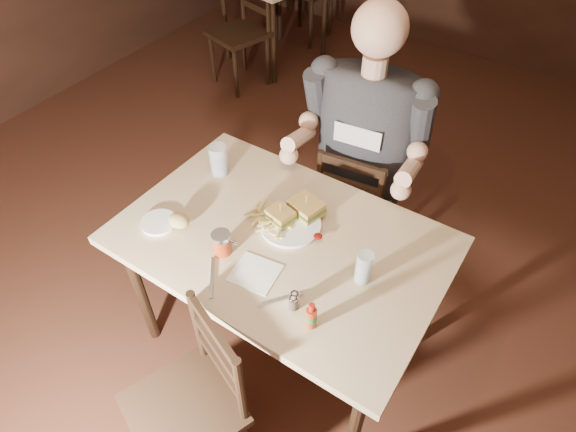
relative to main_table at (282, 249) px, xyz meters
The scene contains 22 objects.
room_shell 0.71m from the main_table, 70.76° to the left, with size 7.00×7.00×7.00m.
main_table is the anchor object (origin of this frame).
chair_far 0.76m from the main_table, 87.94° to the left, with size 0.38×0.42×0.83m, color black, non-canonical shape.
chair_near 0.72m from the main_table, 91.31° to the right, with size 0.38×0.42×0.83m, color black, non-canonical shape.
bg_chair_near 2.63m from the main_table, 130.95° to the left, with size 0.42×0.46×0.91m, color black, non-canonical shape.
diner 0.70m from the main_table, 87.28° to the left, with size 0.62×0.48×1.07m, color #313035, non-canonical shape.
dinner_plate 0.11m from the main_table, 91.82° to the left, with size 0.25×0.25×0.01m, color white.
sandwich_left 0.22m from the main_table, 83.54° to the left, with size 0.13×0.11×0.11m, color gold, non-canonical shape.
sandwich_right 0.16m from the main_table, 125.57° to the left, with size 0.10×0.08×0.09m, color gold, non-canonical shape.
fries_pile 0.15m from the main_table, 160.34° to the left, with size 0.25×0.17×0.04m, color #ECD972, non-canonical shape.
ketchup_dollop 0.17m from the main_table, 28.03° to the left, with size 0.04×0.04×0.01m, color maroon.
glass_left 0.52m from the main_table, 157.66° to the left, with size 0.08×0.08×0.15m, color silver.
glass_right 0.39m from the main_table, ahead, with size 0.06×0.06×0.14m, color silver.
hot_sauce 0.44m from the main_table, 43.13° to the right, with size 0.04×0.04×0.12m, color maroon, non-canonical shape.
salt_shaker 0.34m from the main_table, 48.74° to the right, with size 0.03×0.03×0.06m, color white, non-canonical shape.
pepper_shaker 0.35m from the main_table, 49.88° to the right, with size 0.03×0.03×0.06m, color #38332D, non-canonical shape.
syrup_dispenser 0.27m from the main_table, 129.62° to the right, with size 0.08×0.08×0.10m, color maroon, non-canonical shape.
napkin 0.22m from the main_table, 85.60° to the right, with size 0.17×0.16×0.00m, color white.
knife 0.34m from the main_table, 109.05° to the right, with size 0.01×0.19×0.00m, color silver.
fork 0.32m from the main_table, 57.40° to the right, with size 0.01×0.17×0.01m, color silver.
side_plate 0.52m from the main_table, 156.05° to the right, with size 0.14×0.14×0.01m, color white.
bread_roll 0.43m from the main_table, 155.49° to the right, with size 0.09×0.08×0.05m, color tan.
Camera 1 is at (0.68, -1.21, 2.20)m, focal length 30.00 mm.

